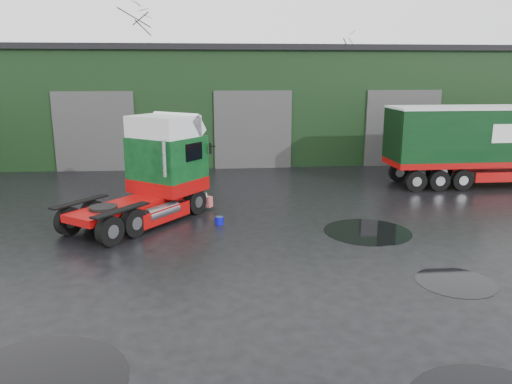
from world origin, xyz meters
TOP-DOWN VIEW (x-y plane):
  - ground at (0.00, 0.00)m, footprint 100.00×100.00m
  - warehouse at (2.00, 20.00)m, footprint 32.40×12.40m
  - hero_tractor at (-2.76, 4.50)m, footprint 5.38×5.98m
  - lorry_right at (12.75, 9.00)m, footprint 13.42×2.40m
  - wash_bucket at (-0.02, 4.15)m, footprint 0.35×0.35m
  - tree_back_a at (-6.00, 30.00)m, footprint 4.40×4.40m
  - tree_back_b at (10.00, 30.00)m, footprint 4.40×4.40m
  - puddle_1 at (4.65, 2.91)m, footprint 2.77×2.77m
  - puddle_3 at (5.56, -1.10)m, footprint 1.89×1.89m

SIDE VIEW (x-z plane):
  - ground at x=0.00m, z-range 0.00..0.00m
  - puddle_1 at x=4.65m, z-range 0.00..0.01m
  - puddle_3 at x=5.56m, z-range 0.00..0.01m
  - wash_bucket at x=-0.02m, z-range 0.00..0.26m
  - lorry_right at x=12.75m, z-range 0.00..3.52m
  - hero_tractor at x=-2.76m, z-range 0.00..3.53m
  - warehouse at x=2.00m, z-range 0.01..6.31m
  - tree_back_b at x=10.00m, z-range 0.00..7.50m
  - tree_back_a at x=-6.00m, z-range 0.00..9.50m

